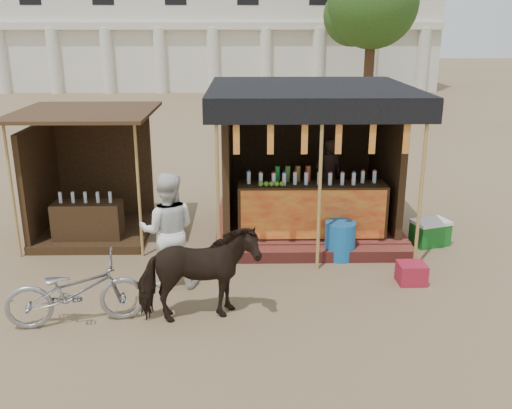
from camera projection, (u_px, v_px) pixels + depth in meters
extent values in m
plane|color=#846B4C|center=(258.00, 316.00, 7.85)|extent=(120.00, 120.00, 0.00)
cube|color=maroon|center=(305.00, 223.00, 11.16)|extent=(3.40, 2.80, 0.22)
cube|color=maroon|center=(314.00, 254.00, 9.69)|extent=(3.40, 0.35, 0.20)
cube|color=#3D2816|center=(311.00, 210.00, 10.08)|extent=(2.60, 0.55, 0.95)
cube|color=red|center=(313.00, 215.00, 9.81)|extent=(2.50, 0.02, 0.88)
cube|color=#3D2816|center=(301.00, 142.00, 11.94)|extent=(3.00, 0.12, 2.50)
cube|color=#3D2816|center=(228.00, 155.00, 10.72)|extent=(0.12, 2.50, 2.50)
cube|color=#3D2816|center=(386.00, 155.00, 10.78)|extent=(0.12, 2.50, 2.50)
cube|color=black|center=(310.00, 87.00, 10.17)|extent=(3.60, 3.60, 0.06)
cube|color=black|center=(323.00, 112.00, 8.53)|extent=(3.60, 0.06, 0.36)
cylinder|color=tan|center=(218.00, 189.00, 8.89)|extent=(0.06, 0.06, 2.75)
cylinder|color=tan|center=(320.00, 188.00, 8.92)|extent=(0.06, 0.06, 2.75)
cylinder|color=tan|center=(421.00, 188.00, 8.95)|extent=(0.06, 0.06, 2.75)
cube|color=red|center=(236.00, 137.00, 8.65)|extent=(0.10, 0.02, 0.55)
cube|color=red|center=(271.00, 137.00, 8.66)|extent=(0.10, 0.02, 0.55)
cube|color=red|center=(305.00, 136.00, 8.67)|extent=(0.10, 0.02, 0.55)
cube|color=red|center=(339.00, 136.00, 8.68)|extent=(0.10, 0.02, 0.55)
cube|color=red|center=(373.00, 136.00, 8.68)|extent=(0.10, 0.02, 0.55)
cube|color=red|center=(407.00, 136.00, 8.69)|extent=(0.10, 0.02, 0.55)
imported|color=black|center=(328.00, 178.00, 11.00)|extent=(0.63, 0.48, 1.56)
cube|color=#3D2816|center=(97.00, 231.00, 10.82)|extent=(2.00, 2.00, 0.15)
cube|color=#3D2816|center=(104.00, 169.00, 11.43)|extent=(1.90, 0.10, 2.10)
cube|color=#3D2816|center=(41.00, 182.00, 10.51)|extent=(0.10, 1.90, 2.10)
cube|color=#472D19|center=(84.00, 112.00, 10.03)|extent=(2.40, 2.40, 0.06)
cylinder|color=tan|center=(12.00, 191.00, 9.47)|extent=(0.05, 0.05, 2.35)
cylinder|color=tan|center=(139.00, 191.00, 9.50)|extent=(0.05, 0.05, 2.35)
cube|color=#3D2816|center=(88.00, 224.00, 10.24)|extent=(1.20, 0.50, 0.80)
imported|color=black|center=(198.00, 275.00, 7.54)|extent=(1.70, 1.06, 1.34)
imported|color=gray|center=(76.00, 291.00, 7.52)|extent=(1.90, 0.99, 0.95)
imported|color=white|center=(168.00, 230.00, 8.51)|extent=(0.88, 0.70, 1.78)
cylinder|color=#1661AA|center=(340.00, 240.00, 9.68)|extent=(0.66, 0.66, 0.64)
cube|color=maroon|center=(411.00, 273.00, 8.79)|extent=(0.43, 0.39, 0.32)
cube|color=#16651F|center=(430.00, 234.00, 10.32)|extent=(0.72, 0.60, 0.40)
cube|color=white|center=(431.00, 222.00, 10.25)|extent=(0.75, 0.62, 0.06)
cube|color=silver|center=(215.00, 21.00, 35.17)|extent=(26.00, 7.00, 8.00)
cube|color=silver|center=(212.00, 26.00, 31.84)|extent=(26.00, 0.50, 0.40)
cylinder|color=silver|center=(1.00, 61.00, 32.21)|extent=(0.70, 0.70, 3.60)
cylinder|color=silver|center=(54.00, 61.00, 32.26)|extent=(0.70, 0.70, 3.60)
cylinder|color=silver|center=(107.00, 61.00, 32.31)|extent=(0.70, 0.70, 3.60)
cylinder|color=silver|center=(160.00, 61.00, 32.36)|extent=(0.70, 0.70, 3.60)
cylinder|color=silver|center=(213.00, 61.00, 32.41)|extent=(0.70, 0.70, 3.60)
cylinder|color=silver|center=(266.00, 61.00, 32.46)|extent=(0.70, 0.70, 3.60)
cylinder|color=silver|center=(318.00, 61.00, 32.52)|extent=(0.70, 0.70, 3.60)
cylinder|color=silver|center=(370.00, 61.00, 32.57)|extent=(0.70, 0.70, 3.60)
cylinder|color=silver|center=(423.00, 61.00, 32.62)|extent=(0.70, 0.70, 3.60)
cylinder|color=#382314|center=(369.00, 62.00, 28.30)|extent=(0.50, 0.50, 4.00)
sphere|color=#38581E|center=(373.00, 2.00, 27.45)|extent=(4.40, 4.40, 4.40)
sphere|color=#38581E|center=(353.00, 16.00, 28.19)|extent=(2.99, 2.99, 2.99)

